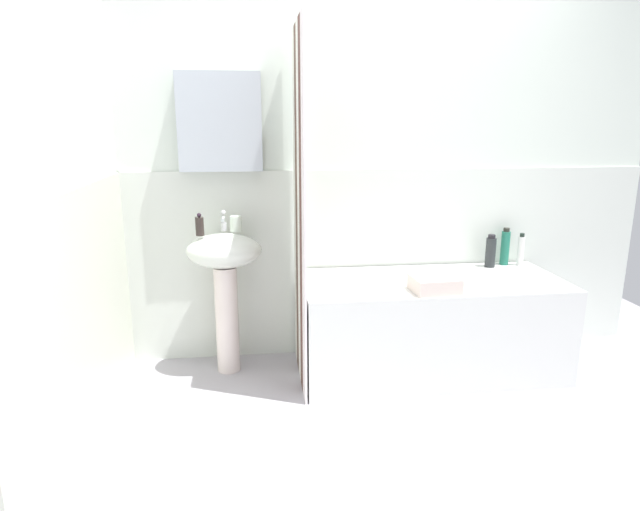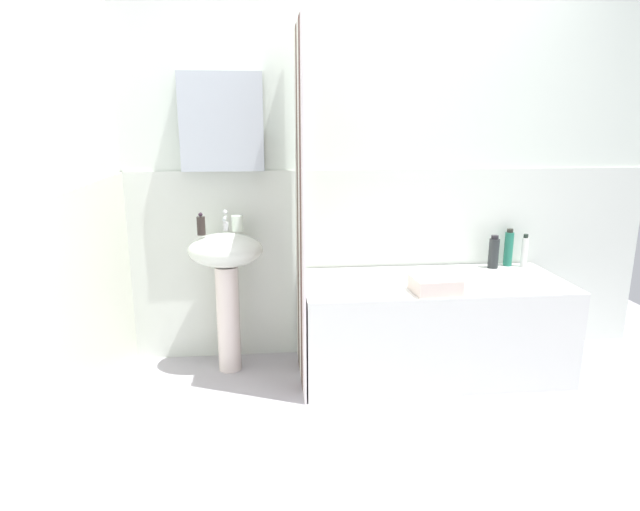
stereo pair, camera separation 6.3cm
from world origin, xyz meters
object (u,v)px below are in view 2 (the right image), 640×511
object	(u,v)px
toothbrush_cup	(237,223)
body_wash_bottle	(509,248)
bathtub	(431,326)
lotion_bottle	(524,251)
shampoo_bottle	(494,253)
towel_folded	(435,285)
soap_dispenser	(201,225)
sink	(226,271)

from	to	relation	value
toothbrush_cup	body_wash_bottle	world-z (taller)	toothbrush_cup
bathtub	lotion_bottle	size ratio (longest dim) A/B	7.24
shampoo_bottle	towel_folded	distance (m)	0.70
toothbrush_cup	shampoo_bottle	bearing A→B (deg)	0.80
bathtub	towel_folded	xyz separation A→B (m)	(-0.06, -0.22, 0.33)
soap_dispenser	bathtub	distance (m)	1.49
sink	soap_dispenser	size ratio (longest dim) A/B	6.58
sink	lotion_bottle	size ratio (longest dim) A/B	4.01
toothbrush_cup	towel_folded	distance (m)	1.20
towel_folded	shampoo_bottle	bearing A→B (deg)	41.21
towel_folded	body_wash_bottle	bearing A→B (deg)	38.14
bathtub	towel_folded	distance (m)	0.40
sink	towel_folded	bearing A→B (deg)	-17.57
sink	shampoo_bottle	bearing A→B (deg)	3.15
bathtub	body_wash_bottle	size ratio (longest dim) A/B	6.35
shampoo_bottle	towel_folded	world-z (taller)	shampoo_bottle
toothbrush_cup	sink	bearing A→B (deg)	-135.51
soap_dispenser	toothbrush_cup	size ratio (longest dim) A/B	1.43
bathtub	toothbrush_cup	bearing A→B (deg)	169.27
soap_dispenser	toothbrush_cup	xyz separation A→B (m)	(0.20, 0.10, -0.01)
bathtub	body_wash_bottle	distance (m)	0.76
soap_dispenser	shampoo_bottle	world-z (taller)	soap_dispenser
body_wash_bottle	towel_folded	distance (m)	0.82
sink	body_wash_bottle	xyz separation A→B (m)	(1.80, 0.14, 0.07)
soap_dispenser	towel_folded	size ratio (longest dim) A/B	0.53
lotion_bottle	shampoo_bottle	bearing A→B (deg)	-176.93
sink	bathtub	xyz separation A→B (m)	(1.22, -0.15, -0.34)
bathtub	body_wash_bottle	xyz separation A→B (m)	(0.58, 0.29, 0.40)
shampoo_bottle	towel_folded	xyz separation A→B (m)	(-0.52, -0.46, -0.06)
toothbrush_cup	lotion_bottle	bearing A→B (deg)	1.06
lotion_bottle	sink	bearing A→B (deg)	-176.86
bathtub	sink	bearing A→B (deg)	173.10
shampoo_bottle	bathtub	bearing A→B (deg)	-152.55
towel_folded	sink	bearing A→B (deg)	162.43
toothbrush_cup	bathtub	xyz separation A→B (m)	(1.15, -0.22, -0.61)
towel_folded	toothbrush_cup	bearing A→B (deg)	158.10
soap_dispenser	lotion_bottle	world-z (taller)	soap_dispenser
sink	towel_folded	xyz separation A→B (m)	(1.16, -0.37, -0.01)
soap_dispenser	lotion_bottle	size ratio (longest dim) A/B	0.61
toothbrush_cup	bathtub	world-z (taller)	toothbrush_cup
shampoo_bottle	towel_folded	size ratio (longest dim) A/B	0.85
soap_dispenser	body_wash_bottle	distance (m)	1.95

